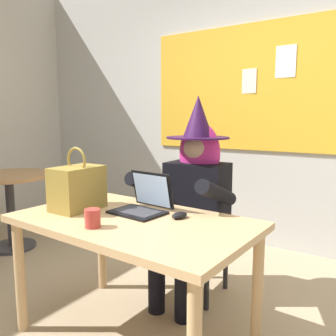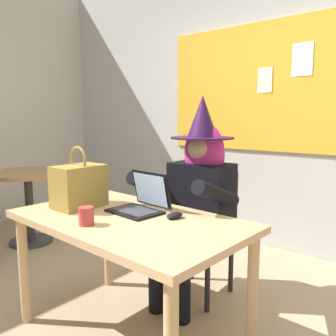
{
  "view_description": "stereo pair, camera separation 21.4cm",
  "coord_description": "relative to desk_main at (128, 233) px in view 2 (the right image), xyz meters",
  "views": [
    {
      "loc": [
        1.09,
        -1.45,
        1.27
      ],
      "look_at": [
        -0.09,
        0.31,
        0.96
      ],
      "focal_mm": 37.19,
      "sensor_mm": 36.0,
      "label": 1
    },
    {
      "loc": [
        1.26,
        -1.32,
        1.27
      ],
      "look_at": [
        -0.09,
        0.31,
        0.96
      ],
      "focal_mm": 37.19,
      "sensor_mm": 36.0,
      "label": 2
    }
  ],
  "objects": [
    {
      "name": "wall_back_bulletin",
      "position": [
        0.1,
        1.91,
        0.85
      ],
      "size": [
        6.05,
        2.1,
        2.95
      ],
      "color": "#B2B2AD",
      "rests_on": "ground"
    },
    {
      "name": "desk_main",
      "position": [
        0.0,
        0.0,
        0.0
      ],
      "size": [
        1.35,
        0.82,
        0.72
      ],
      "rotation": [
        0.0,
        0.0,
        -0.04
      ],
      "color": "tan",
      "rests_on": "ground"
    },
    {
      "name": "chair_at_desk",
      "position": [
        0.02,
        0.75,
        -0.14
      ],
      "size": [
        0.44,
        0.44,
        0.88
      ],
      "rotation": [
        0.0,
        0.0,
        -1.52
      ],
      "color": "#4C1E19",
      "rests_on": "ground"
    },
    {
      "name": "person_costumed",
      "position": [
        0.03,
        0.63,
        0.15
      ],
      "size": [
        0.61,
        0.69,
        1.42
      ],
      "rotation": [
        0.0,
        0.0,
        -1.53
      ],
      "color": "black",
      "rests_on": "ground"
    },
    {
      "name": "laptop",
      "position": [
        -0.04,
        0.14,
        0.14
      ],
      "size": [
        0.32,
        0.29,
        0.23
      ],
      "rotation": [
        0.0,
        0.0,
        -0.09
      ],
      "color": "black",
      "rests_on": "desk_main"
    },
    {
      "name": "computer_mouse",
      "position": [
        0.21,
        0.15,
        0.11
      ],
      "size": [
        0.08,
        0.11,
        0.03
      ],
      "primitive_type": "ellipsoid",
      "rotation": [
        0.0,
        0.0,
        -0.22
      ],
      "color": "black",
      "rests_on": "desk_main"
    },
    {
      "name": "handbag",
      "position": [
        -0.4,
        -0.03,
        0.22
      ],
      "size": [
        0.2,
        0.3,
        0.38
      ],
      "rotation": [
        0.0,
        0.0,
        0.24
      ],
      "color": "olive",
      "rests_on": "desk_main"
    },
    {
      "name": "coffee_mug",
      "position": [
        -0.07,
        -0.23,
        0.14
      ],
      "size": [
        0.08,
        0.08,
        0.09
      ],
      "primitive_type": "cylinder",
      "color": "#B23833",
      "rests_on": "desk_main"
    },
    {
      "name": "side_table_round",
      "position": [
        -1.89,
        0.44,
        -0.09
      ],
      "size": [
        0.77,
        0.77,
        0.73
      ],
      "color": "#A37547",
      "rests_on": "ground"
    }
  ]
}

